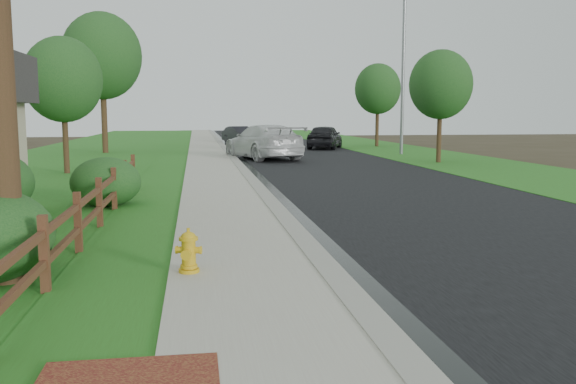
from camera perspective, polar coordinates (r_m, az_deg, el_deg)
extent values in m
plane|color=#322B1B|center=(6.28, 6.80, -15.56)|extent=(120.00, 120.00, 0.00)
cube|color=black|center=(41.10, 0.00, 4.01)|extent=(8.00, 90.00, 0.02)
cube|color=#99968B|center=(40.68, -5.87, 4.01)|extent=(0.40, 90.00, 0.12)
cube|color=black|center=(40.70, -5.38, 3.96)|extent=(0.50, 90.00, 0.00)
cube|color=#A9A194|center=(40.64, -7.71, 3.96)|extent=(2.20, 90.00, 0.10)
cube|color=#2C5F1B|center=(40.66, -10.39, 3.88)|extent=(1.60, 90.00, 0.06)
cube|color=#2C5F1B|center=(41.14, -17.66, 3.68)|extent=(9.00, 90.00, 0.04)
cube|color=#2C5F1B|center=(42.69, 9.22, 4.06)|extent=(6.00, 90.00, 0.04)
cube|color=#4A2718|center=(8.81, -21.84, -5.54)|extent=(0.12, 0.12, 1.10)
cube|color=#4A2718|center=(11.12, -19.05, -2.81)|extent=(0.12, 0.12, 1.10)
cube|color=#4A2718|center=(13.46, -17.23, -1.02)|extent=(0.12, 0.12, 1.10)
cube|color=#4A2718|center=(15.81, -15.96, 0.24)|extent=(0.12, 0.12, 1.10)
cube|color=#4A2718|center=(18.18, -15.01, 1.17)|extent=(0.12, 0.12, 1.10)
cube|color=#4A2718|center=(20.55, -14.28, 1.89)|extent=(0.12, 0.12, 1.10)
cube|color=#4A2718|center=(7.71, -23.83, -8.23)|extent=(0.08, 2.35, 0.10)
cube|color=#4A2718|center=(7.62, -23.99, -5.33)|extent=(0.08, 2.35, 0.10)
cube|color=#4A2718|center=(9.98, -20.26, -4.58)|extent=(0.08, 2.35, 0.10)
cube|color=#4A2718|center=(9.91, -20.36, -2.32)|extent=(0.08, 2.35, 0.10)
cube|color=#4A2718|center=(12.30, -18.04, -2.29)|extent=(0.08, 2.35, 0.10)
cube|color=#4A2718|center=(12.24, -18.11, -0.44)|extent=(0.08, 2.35, 0.10)
cube|color=#4A2718|center=(14.64, -16.53, -0.73)|extent=(0.08, 2.35, 0.10)
cube|color=#4A2718|center=(14.60, -16.59, 0.83)|extent=(0.08, 2.35, 0.10)
cube|color=#4A2718|center=(17.01, -15.44, 0.40)|extent=(0.08, 2.35, 0.10)
cube|color=#4A2718|center=(16.96, -15.48, 1.75)|extent=(0.08, 2.35, 0.10)
cube|color=#4A2718|center=(19.38, -14.61, 1.26)|extent=(0.08, 2.35, 0.10)
cube|color=#4A2718|center=(19.34, -14.65, 2.44)|extent=(0.08, 2.35, 0.10)
cylinder|color=yellow|center=(9.23, -9.24, -7.24)|extent=(0.31, 0.31, 0.05)
cylinder|color=yellow|center=(9.17, -9.27, -5.76)|extent=(0.21, 0.21, 0.47)
cylinder|color=yellow|center=(9.21, -9.25, -6.86)|extent=(0.25, 0.25, 0.05)
cylinder|color=yellow|center=(9.12, -9.30, -4.32)|extent=(0.28, 0.28, 0.05)
ellipsoid|color=yellow|center=(9.11, -9.31, -4.21)|extent=(0.23, 0.23, 0.17)
cylinder|color=yellow|center=(9.09, -9.32, -3.54)|extent=(0.05, 0.05, 0.06)
cylinder|color=yellow|center=(9.03, -9.47, -5.79)|extent=(0.16, 0.13, 0.14)
cylinder|color=yellow|center=(9.19, -10.22, -5.35)|extent=(0.14, 0.13, 0.11)
cylinder|color=yellow|center=(9.12, -8.34, -5.40)|extent=(0.14, 0.13, 0.11)
imported|color=silver|center=(32.44, -2.33, 4.72)|extent=(4.20, 6.70, 1.81)
imported|color=black|center=(41.86, 3.47, 5.19)|extent=(3.53, 5.15, 1.63)
imported|color=black|center=(49.03, -4.49, 5.35)|extent=(2.90, 4.38, 1.36)
cylinder|color=gray|center=(36.55, 10.71, 10.99)|extent=(0.19, 0.19, 9.61)
ellipsoid|color=#17421B|center=(16.57, -16.67, 0.89)|extent=(2.32, 2.32, 1.31)
cylinder|color=#3D2E19|center=(25.97, -20.12, 5.19)|extent=(0.23, 0.23, 3.29)
ellipsoid|color=#17421B|center=(25.99, -20.33, 9.84)|extent=(3.07, 3.07, 3.38)
cylinder|color=#3D2E19|center=(30.79, 13.98, 5.74)|extent=(0.23, 0.23, 3.33)
ellipsoid|color=#17421B|center=(30.81, 14.10, 9.73)|extent=(3.05, 3.05, 3.35)
cylinder|color=#3D2E19|center=(38.77, -16.84, 7.25)|extent=(0.35, 0.35, 5.10)
ellipsoid|color=#17421B|center=(38.92, -17.02, 12.08)|extent=(4.71, 4.71, 5.18)
cylinder|color=#3D2E19|center=(44.84, 8.34, 6.54)|extent=(0.25, 0.25, 3.65)
ellipsoid|color=#17421B|center=(44.87, 8.40, 9.53)|extent=(3.30, 3.30, 3.63)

